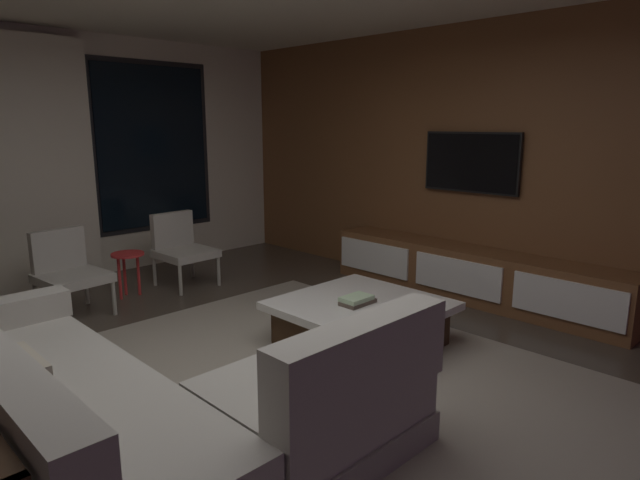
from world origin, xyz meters
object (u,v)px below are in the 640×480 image
(sectional_couch, at_px, (131,410))
(mounted_tv, at_px, (471,162))
(book_stack_on_coffee_table, at_px, (357,300))
(side_stool, at_px, (128,261))
(accent_chair_by_curtain, at_px, (68,268))
(media_console, at_px, (473,276))
(coffee_table, at_px, (361,323))
(accent_chair_near_window, at_px, (181,245))

(sectional_couch, height_order, mounted_tv, mounted_tv)
(sectional_couch, distance_m, book_stack_on_coffee_table, 1.94)
(book_stack_on_coffee_table, distance_m, side_stool, 2.57)
(accent_chair_by_curtain, distance_m, media_console, 3.84)
(side_stool, bearing_deg, accent_chair_by_curtain, -170.79)
(book_stack_on_coffee_table, relative_size, accent_chair_by_curtain, 0.35)
(accent_chair_by_curtain, distance_m, side_stool, 0.63)
(coffee_table, distance_m, book_stack_on_coffee_table, 0.21)
(sectional_couch, bearing_deg, side_stool, 64.59)
(accent_chair_near_window, bearing_deg, media_console, -55.33)
(sectional_couch, xyz_separation_m, mounted_tv, (3.80, 0.32, 1.06))
(sectional_couch, distance_m, accent_chair_by_curtain, 2.62)
(sectional_couch, height_order, book_stack_on_coffee_table, sectional_couch)
(book_stack_on_coffee_table, height_order, side_stool, side_stool)
(coffee_table, distance_m, media_console, 1.64)
(accent_chair_by_curtain, bearing_deg, sectional_couch, -104.07)
(sectional_couch, height_order, accent_chair_near_window, sectional_couch)
(sectional_couch, bearing_deg, coffee_table, 4.79)
(accent_chair_by_curtain, relative_size, media_console, 0.25)
(book_stack_on_coffee_table, distance_m, accent_chair_by_curtain, 2.70)
(accent_chair_by_curtain, bearing_deg, accent_chair_near_window, 5.62)
(side_stool, xyz_separation_m, media_console, (2.37, -2.51, -0.12))
(book_stack_on_coffee_table, xyz_separation_m, accent_chair_by_curtain, (-1.29, 2.38, 0.04))
(coffee_table, relative_size, side_stool, 2.52)
(coffee_table, distance_m, mounted_tv, 2.17)
(accent_chair_by_curtain, xyz_separation_m, side_stool, (0.62, 0.10, -0.06))
(coffee_table, xyz_separation_m, side_stool, (-0.73, 2.47, 0.19))
(book_stack_on_coffee_table, height_order, mounted_tv, mounted_tv)
(side_stool, distance_m, mounted_tv, 3.58)
(sectional_couch, relative_size, side_stool, 5.43)
(coffee_table, xyz_separation_m, book_stack_on_coffee_table, (-0.06, -0.01, 0.20))
(accent_chair_near_window, height_order, accent_chair_by_curtain, same)
(sectional_couch, xyz_separation_m, side_stool, (1.25, 2.63, 0.08))
(side_stool, bearing_deg, accent_chair_near_window, 2.01)
(side_stool, relative_size, media_console, 0.15)
(media_console, bearing_deg, accent_chair_by_curtain, 141.12)
(media_console, bearing_deg, mounted_tv, 47.51)
(coffee_table, height_order, side_stool, side_stool)
(mounted_tv, bearing_deg, coffee_table, -175.07)
(accent_chair_by_curtain, bearing_deg, mounted_tv, -34.91)
(book_stack_on_coffee_table, relative_size, accent_chair_near_window, 0.35)
(sectional_couch, height_order, coffee_table, sectional_couch)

